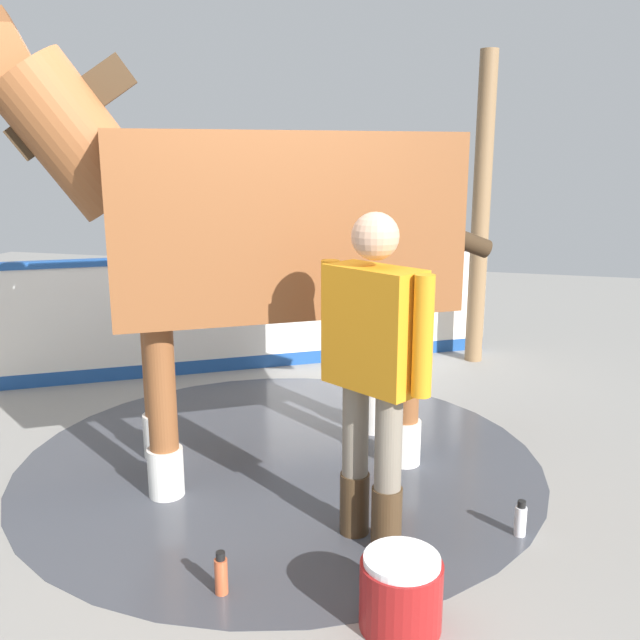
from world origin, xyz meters
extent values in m
cube|color=gray|center=(0.00, 0.00, -0.01)|extent=(16.00, 16.00, 0.02)
cylinder|color=#42444C|center=(-0.25, 0.27, 0.00)|extent=(3.26, 3.26, 0.00)
cube|color=white|center=(-1.91, -0.77, 0.50)|extent=(2.72, 4.32, 0.99)
cube|color=#1E4C99|center=(-1.91, -0.77, 1.02)|extent=(2.74, 4.34, 0.06)
cube|color=#1E4C99|center=(-1.91, -0.77, 0.06)|extent=(2.72, 4.33, 0.12)
cylinder|color=olive|center=(-2.80, 1.33, 1.38)|extent=(0.16, 0.16, 2.76)
cube|color=brown|center=(-0.25, 0.27, 1.51)|extent=(1.85, 2.15, 0.99)
cylinder|color=brown|center=(0.37, -0.21, 0.51)|extent=(0.16, 0.16, 1.01)
cylinder|color=silver|center=(0.37, -0.21, 0.14)|extent=(0.20, 0.20, 0.28)
cylinder|color=brown|center=(-0.10, -0.50, 0.51)|extent=(0.16, 0.16, 1.01)
cylinder|color=silver|center=(-0.10, -0.50, 0.14)|extent=(0.20, 0.20, 0.28)
cylinder|color=brown|center=(-0.40, 1.03, 0.51)|extent=(0.16, 0.16, 1.01)
cylinder|color=silver|center=(-0.40, 1.03, 0.14)|extent=(0.20, 0.20, 0.28)
cylinder|color=brown|center=(-0.86, 0.74, 0.51)|extent=(0.16, 0.16, 1.01)
cylinder|color=silver|center=(-0.86, 0.74, 0.14)|extent=(0.20, 0.20, 0.28)
cylinder|color=brown|center=(0.32, -0.66, 1.98)|extent=(0.81, 0.92, 0.89)
cube|color=#382819|center=(0.32, -0.66, 2.12)|extent=(0.41, 0.61, 0.55)
cylinder|color=#382819|center=(-0.81, 1.17, 1.41)|extent=(0.47, 0.66, 0.35)
cylinder|color=#47331E|center=(0.47, 0.90, 0.16)|extent=(0.15, 0.15, 0.32)
cylinder|color=slate|center=(0.47, 0.90, 0.57)|extent=(0.13, 0.13, 0.49)
cylinder|color=#47331E|center=(0.58, 1.09, 0.16)|extent=(0.15, 0.15, 0.32)
cylinder|color=slate|center=(0.58, 1.09, 0.57)|extent=(0.13, 0.13, 0.49)
cube|color=orange|center=(0.53, 0.99, 1.10)|extent=(0.43, 0.52, 0.57)
cylinder|color=orange|center=(0.38, 0.75, 1.11)|extent=(0.09, 0.09, 0.55)
cylinder|color=orange|center=(0.67, 1.24, 1.11)|extent=(0.09, 0.09, 0.55)
sphere|color=tan|center=(0.53, 0.99, 1.52)|extent=(0.22, 0.22, 0.22)
cylinder|color=maroon|center=(1.13, 1.24, 0.14)|extent=(0.34, 0.34, 0.29)
cylinder|color=white|center=(1.13, 1.24, 0.30)|extent=(0.31, 0.31, 0.03)
cylinder|color=white|center=(0.28, 1.72, 0.08)|extent=(0.06, 0.06, 0.16)
cylinder|color=black|center=(0.28, 1.72, 0.17)|extent=(0.04, 0.04, 0.03)
cylinder|color=#CC5933|center=(1.12, 0.45, 0.08)|extent=(0.06, 0.06, 0.17)
cylinder|color=black|center=(1.12, 0.45, 0.18)|extent=(0.04, 0.04, 0.04)
camera|label=1|loc=(3.58, 1.57, 1.88)|focal=38.59mm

